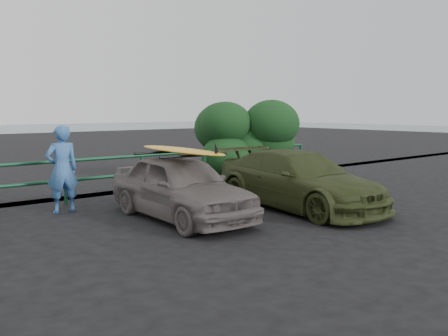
% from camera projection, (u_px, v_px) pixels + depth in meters
% --- Properties ---
extents(ground, '(80.00, 80.00, 0.00)m').
position_uv_depth(ground, '(246.00, 241.00, 8.23)').
color(ground, black).
extents(guardrail, '(14.00, 0.08, 1.04)m').
position_uv_depth(guardrail, '(106.00, 178.00, 11.97)').
color(guardrail, '#134227').
rests_on(guardrail, ground).
extents(shrub_right, '(3.20, 2.40, 2.20)m').
position_uv_depth(shrub_right, '(245.00, 144.00, 15.47)').
color(shrub_right, '#153C18').
rests_on(shrub_right, ground).
extents(sedan, '(1.72, 3.83, 1.28)m').
position_uv_depth(sedan, '(181.00, 187.00, 9.82)').
color(sedan, '#655D5A').
rests_on(sedan, ground).
extents(olive_vehicle, '(2.12, 4.48, 1.26)m').
position_uv_depth(olive_vehicle, '(299.00, 180.00, 10.88)').
color(olive_vehicle, '#333D1B').
rests_on(olive_vehicle, ground).
extents(man, '(0.70, 0.49, 1.84)m').
position_uv_depth(man, '(62.00, 169.00, 10.41)').
color(man, '#3D70B7').
rests_on(man, ground).
extents(roof_rack, '(1.55, 1.13, 0.05)m').
position_uv_depth(roof_rack, '(181.00, 154.00, 9.75)').
color(roof_rack, black).
rests_on(roof_rack, sedan).
extents(surfboard, '(0.76, 2.90, 0.09)m').
position_uv_depth(surfboard, '(181.00, 150.00, 9.74)').
color(surfboard, '#FFAC1A').
rests_on(surfboard, roof_rack).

